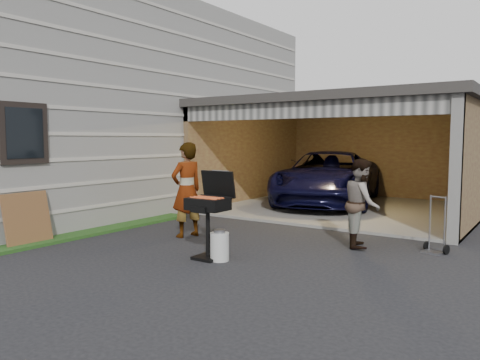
% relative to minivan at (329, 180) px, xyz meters
% --- Properties ---
extents(ground, '(80.00, 80.00, 0.00)m').
position_rel_minivan_xyz_m(ground, '(0.02, -6.90, -0.74)').
color(ground, black).
rests_on(ground, ground).
extents(house, '(7.00, 11.00, 5.50)m').
position_rel_minivan_xyz_m(house, '(-5.98, -2.90, 2.01)').
color(house, '#474744').
rests_on(house, ground).
extents(groundcover_strip, '(0.50, 8.00, 0.06)m').
position_rel_minivan_xyz_m(groundcover_strip, '(-2.23, -7.90, -0.71)').
color(groundcover_strip, '#193814').
rests_on(groundcover_strip, ground).
extents(garage, '(6.80, 6.30, 2.90)m').
position_rel_minivan_xyz_m(garage, '(0.78, -0.11, 1.13)').
color(garage, '#605E59').
rests_on(garage, ground).
extents(minivan, '(3.68, 5.79, 1.49)m').
position_rel_minivan_xyz_m(minivan, '(0.00, 0.00, 0.00)').
color(minivan, black).
rests_on(minivan, ground).
extents(woman, '(0.60, 0.76, 1.84)m').
position_rel_minivan_xyz_m(woman, '(-0.48, -5.59, 0.17)').
color(woman, '#C8E0FB').
rests_on(woman, ground).
extents(man, '(0.83, 0.92, 1.56)m').
position_rel_minivan_xyz_m(man, '(2.62, -4.50, 0.04)').
color(man, '#49261C').
rests_on(man, ground).
extents(bbq_grill, '(0.62, 0.55, 1.39)m').
position_rel_minivan_xyz_m(bbq_grill, '(0.92, -6.66, 0.08)').
color(bbq_grill, black).
rests_on(bbq_grill, ground).
extents(propane_tank, '(0.30, 0.30, 0.44)m').
position_rel_minivan_xyz_m(propane_tank, '(1.13, -6.68, -0.52)').
color(propane_tank, beige).
rests_on(propane_tank, ground).
extents(plywood_panel, '(0.24, 0.86, 0.95)m').
position_rel_minivan_xyz_m(plywood_panel, '(-2.32, -7.78, -0.27)').
color(plywood_panel, brown).
rests_on(plywood_panel, ground).
extents(hand_truck, '(0.43, 0.39, 0.96)m').
position_rel_minivan_xyz_m(hand_truck, '(3.79, -4.24, -0.56)').
color(hand_truck, gray).
rests_on(hand_truck, ground).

